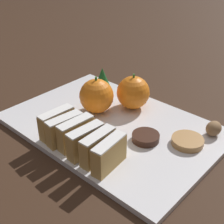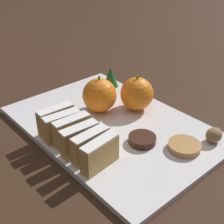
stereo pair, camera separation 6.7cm
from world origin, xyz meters
name	(u,v)px [view 1 (the left image)]	position (x,y,z in m)	size (l,w,h in m)	color
ground_plane	(112,128)	(0.00, 0.00, 0.00)	(6.00, 6.00, 0.00)	#382316
serving_platter	(112,126)	(0.00, 0.00, 0.01)	(0.31, 0.46, 0.01)	white
stollen_slice_front	(109,154)	(-0.11, -0.09, 0.04)	(0.08, 0.03, 0.06)	tan
stollen_slice_second	(98,147)	(-0.11, -0.06, 0.04)	(0.08, 0.03, 0.06)	tan
stollen_slice_third	(86,141)	(-0.11, -0.03, 0.04)	(0.08, 0.03, 0.06)	tan
stollen_slice_fourth	(77,134)	(-0.10, 0.00, 0.04)	(0.08, 0.03, 0.06)	tan
stollen_slice_fifth	(65,129)	(-0.11, 0.03, 0.04)	(0.08, 0.03, 0.06)	tan
stollen_slice_sixth	(57,123)	(-0.11, 0.06, 0.04)	(0.08, 0.03, 0.06)	tan
orange_near	(133,93)	(0.09, 0.01, 0.05)	(0.08, 0.08, 0.09)	orange
orange_far	(97,96)	(0.02, 0.06, 0.05)	(0.08, 0.08, 0.09)	orange
walnut	(214,128)	(0.11, -0.18, 0.03)	(0.04, 0.03, 0.03)	#8E6B47
chocolate_cookie	(146,137)	(0.00, -0.09, 0.02)	(0.06, 0.06, 0.01)	#381E14
gingerbread_cookie	(187,141)	(0.05, -0.16, 0.02)	(0.06, 0.06, 0.01)	#B27F47
evergreen_sprig	(102,77)	(0.12, 0.15, 0.04)	(0.04, 0.04, 0.05)	#195623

